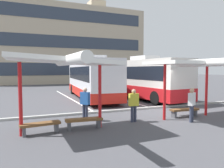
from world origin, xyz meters
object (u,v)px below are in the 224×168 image
object	(u,v)px
waiting_shelter_1	(191,64)
waiting_passenger_3	(192,103)
coach_bus_0	(91,79)
bench_1	(84,121)
waiting_shelter_0	(64,62)
coach_bus_1	(134,79)
bench_0	(40,126)
waiting_passenger_1	(85,102)
bench_2	(184,111)
waiting_passenger_0	(134,103)

from	to	relation	value
waiting_shelter_1	waiting_passenger_3	size ratio (longest dim) A/B	2.74
coach_bus_0	bench_1	bearing A→B (deg)	-109.44
coach_bus_0	waiting_shelter_0	bearing A→B (deg)	-113.31
waiting_passenger_3	coach_bus_1	bearing A→B (deg)	77.26
coach_bus_1	bench_1	distance (m)	11.49
coach_bus_1	bench_0	size ratio (longest dim) A/B	7.86
bench_0	waiting_passenger_1	size ratio (longest dim) A/B	0.96
waiting_shelter_0	waiting_shelter_1	distance (m)	6.51
bench_0	waiting_shelter_1	distance (m)	7.81
waiting_shelter_1	waiting_passenger_1	xyz separation A→B (m)	(-5.14, 1.65, -1.87)
waiting_shelter_1	bench_2	distance (m)	2.51
coach_bus_0	waiting_passenger_3	xyz separation A→B (m)	(1.73, -10.48, -0.77)
waiting_passenger_0	waiting_shelter_0	bearing A→B (deg)	-170.16
waiting_shelter_0	waiting_passenger_1	world-z (taller)	waiting_shelter_0
coach_bus_0	bench_2	distance (m)	9.80
waiting_shelter_1	waiting_passenger_1	size ratio (longest dim) A/B	2.75
bench_2	waiting_shelter_0	bearing A→B (deg)	-175.58
coach_bus_0	bench_2	size ratio (longest dim) A/B	6.83
bench_0	bench_1	size ratio (longest dim) A/B	0.98
bench_1	bench_2	bearing A→B (deg)	1.52
waiting_shelter_0	waiting_shelter_1	xyz separation A→B (m)	(6.51, 0.11, -0.02)
waiting_passenger_1	waiting_shelter_1	bearing A→B (deg)	-17.77
bench_0	waiting_passenger_0	xyz separation A→B (m)	(4.36, 0.33, 0.58)
waiting_passenger_1	waiting_passenger_0	bearing A→B (deg)	-29.03
coach_bus_1	waiting_shelter_0	xyz separation A→B (m)	(-8.20, -9.12, 1.14)
waiting_shelter_0	bench_1	distance (m)	2.69
coach_bus_0	waiting_shelter_1	bearing A→B (deg)	-77.27
coach_bus_0	waiting_passenger_3	distance (m)	10.65
bench_0	waiting_shelter_0	bearing A→B (deg)	-16.95
bench_1	waiting_passenger_0	size ratio (longest dim) A/B	1.01
waiting_passenger_0	coach_bus_1	bearing A→B (deg)	60.89
coach_bus_1	bench_0	distance (m)	12.77
bench_0	coach_bus_0	bearing A→B (deg)	61.80
bench_0	waiting_shelter_1	world-z (taller)	waiting_shelter_1
coach_bus_1	waiting_passenger_1	distance (m)	10.07
coach_bus_0	waiting_passenger_0	distance (m)	9.42
bench_2	coach_bus_0	bearing A→B (deg)	103.24
bench_0	coach_bus_1	bearing A→B (deg)	44.18
coach_bus_1	waiting_shelter_1	size ratio (longest dim) A/B	2.74
bench_0	waiting_passenger_1	bearing A→B (deg)	33.35
bench_0	bench_2	xyz separation A→B (m)	(7.41, 0.23, 0.00)
waiting_shelter_0	bench_0	xyz separation A→B (m)	(-0.90, 0.27, -2.51)
coach_bus_0	waiting_shelter_0	world-z (taller)	coach_bus_0
coach_bus_0	bench_2	world-z (taller)	coach_bus_0
waiting_passenger_0	waiting_passenger_1	bearing A→B (deg)	150.97
coach_bus_0	waiting_passenger_3	size ratio (longest dim) A/B	6.74
waiting_shelter_1	coach_bus_1	bearing A→B (deg)	79.34
bench_1	waiting_passenger_1	bearing A→B (deg)	71.83
bench_1	bench_2	world-z (taller)	same
coach_bus_0	bench_0	world-z (taller)	coach_bus_0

